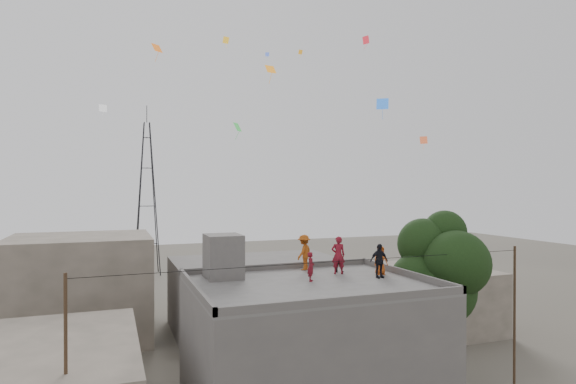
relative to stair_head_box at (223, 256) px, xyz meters
The scene contains 16 objects.
main_building 5.78m from the stair_head_box, 39.09° to the right, with size 10.00×8.00×6.10m.
parapet 4.21m from the stair_head_box, 39.09° to the right, with size 10.00×8.00×0.30m.
stair_head_box is the anchor object (origin of this frame).
neighbor_north 13.35m from the stair_head_box, 65.48° to the left, with size 12.00×9.00×5.00m, color #52504D.
neighbor_northwest 15.45m from the stair_head_box, 116.91° to the left, with size 9.00×8.00×7.00m, color #5E564A.
neighbor_east 19.35m from the stair_head_box, 23.28° to the left, with size 7.00×8.00×4.40m, color #5E564A.
tree 10.80m from the stair_head_box, 10.74° to the right, with size 4.90×4.60×9.10m.
utility_line 6.26m from the stair_head_box, 46.14° to the right, with size 20.12×0.62×7.40m.
transmission_tower 37.46m from the stair_head_box, 91.23° to the left, with size 2.97×2.97×20.01m.
person_red_adult 5.50m from the stair_head_box, ahead, with size 0.66×0.43×1.82m, color maroon.
person_orange_child 7.48m from the stair_head_box, 13.61° to the right, with size 0.67×0.44×1.37m, color #BE4B15.
person_dark_child 5.69m from the stair_head_box, ahead, with size 0.58×0.45×1.19m, color black.
person_dark_adult 7.19m from the stair_head_box, 20.30° to the right, with size 0.92×0.38×1.57m, color black.
person_orange_adult 4.36m from the stair_head_box, ahead, with size 1.15×0.66×1.78m, color #9B4511.
person_red_child 4.10m from the stair_head_box, 31.81° to the right, with size 0.47×0.31×1.30m, color maroon.
kites 10.98m from the stair_head_box, 39.32° to the left, with size 20.08×17.43×8.46m.
Camera 1 is at (-8.08, -19.18, 10.25)m, focal length 30.00 mm.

